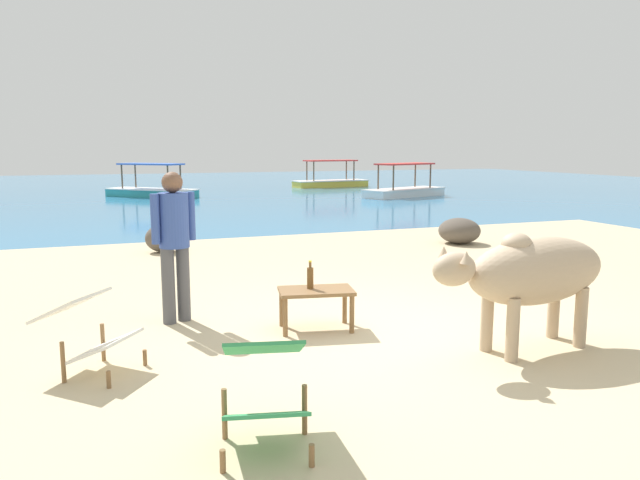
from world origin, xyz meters
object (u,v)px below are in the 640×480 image
Objects in this scene: bottle at (310,277)px; boat_white at (404,189)px; deck_chair_far at (88,328)px; person_standing at (174,235)px; cow at (533,272)px; low_bench_table at (316,296)px; boat_yellow at (330,181)px; deck_chair_near at (265,383)px; boat_teal at (152,190)px.

bottle is 0.08× the size of boat_white.
deck_chair_far is at bearing 33.14° from boat_white.
person_standing is at bearing 149.78° from bottle.
deck_chair_far is at bearing -18.79° from cow.
bottle reaches higher than low_bench_table.
deck_chair_far is (-2.15, -0.51, -0.16)m from bottle.
deck_chair_far is 24.43m from boat_yellow.
boat_yellow reaches higher than low_bench_table.
boat_white and boat_yellow have the same top height.
deck_chair_near is at bearing -21.29° from deck_chair_far.
boat_yellow is at bearing -105.68° from boat_white.
boat_teal is (-8.64, -3.21, 0.00)m from boat_yellow.
deck_chair_near is at bearing 10.29° from cow.
boat_teal reaches higher than deck_chair_near.
boat_white is (9.15, 15.02, -0.30)m from bottle.
boat_teal is at bearing -169.73° from deck_chair_near.
person_standing is at bearing -41.57° from cow.
boat_teal is (1.20, 17.50, -0.70)m from person_standing.
person_standing reaches higher than boat_white.
cow is 2.41× the size of low_bench_table.
boat_white is 6.46m from boat_yellow.
deck_chair_near reaches higher than low_bench_table.
boat_yellow is at bearing 68.21° from bottle.
boat_yellow is (8.57, 21.45, -0.30)m from bottle.
boat_yellow is (9.85, 20.71, -0.70)m from person_standing.
boat_teal is (2.08, 18.75, -0.13)m from deck_chair_far.
boat_white is at bearing -90.71° from boat_yellow.
deck_chair_near is at bearing -116.23° from bottle.
boat_yellow is at bearing -113.61° from cow.
boat_white is (10.42, 14.28, -0.70)m from person_standing.
deck_chair_far is 0.25× the size of boat_yellow.
deck_chair_far is 19.20m from boat_white.
deck_chair_far is at bearing 127.24° from boat_teal.
boat_yellow is (6.87, 22.77, -0.49)m from cow.
low_bench_table is 0.96× the size of deck_chair_near.
boat_teal reaches higher than cow.
cow is 2.12m from low_bench_table.
low_bench_table is at bearing -43.38° from bottle.
low_bench_table is 0.89× the size of deck_chair_far.
low_bench_table is at bearing -117.48° from boat_yellow.
low_bench_table is 18.29m from boat_teal.
boat_white is (7.45, 16.34, -0.49)m from cow.
bottle is 1.53m from person_standing.
low_bench_table is 0.24× the size of boat_teal.
cow is 17.96m from boat_white.
person_standing is at bearing -163.01° from deck_chair_near.
deck_chair_far is at bearing -121.87° from boat_yellow.
cow is 3.95m from deck_chair_far.
person_standing is (-2.97, 2.06, 0.21)m from cow.
person_standing is (-1.27, 0.74, 0.40)m from bottle.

